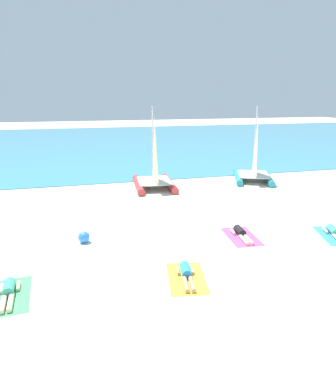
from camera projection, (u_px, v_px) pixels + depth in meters
The scene contains 13 objects.
ground_plane at pixel (149, 191), 19.16m from camera, with size 120.00×120.00×0.00m, color silver.
ocean_water at pixel (112, 142), 39.94m from camera, with size 120.00×40.00×0.05m, color teal.
sailboat_teal at pixel (254, 170), 21.40m from camera, with size 3.52×4.23×4.73m.
sailboat_red at pixel (154, 176), 19.74m from camera, with size 2.58×3.80×4.75m.
towel_leftmost at pixel (9, 296), 9.08m from camera, with size 1.10×1.90×0.01m, color #4CB266.
sunbather_leftmost at pixel (9, 291), 9.11m from camera, with size 0.58×1.57×0.30m.
towel_center_left at pixel (187, 278), 9.99m from camera, with size 1.10×1.90×0.01m, color yellow.
sunbather_center_left at pixel (186, 273), 10.02m from camera, with size 0.67×1.57×0.30m.
towel_center_right at pixel (241, 236), 12.96m from camera, with size 1.10×1.90×0.01m, color #D84C99.
sunbather_center_right at pixel (241, 233), 12.99m from camera, with size 0.57×1.57×0.30m.
towel_rightmost at pixel (335, 236), 13.03m from camera, with size 1.10×1.90×0.01m, color #338CD8.
sunbather_rightmost at pixel (334, 232), 13.06m from camera, with size 0.84×1.54×0.30m.
beach_ball at pixel (84, 237), 12.39m from camera, with size 0.43×0.43×0.43m, color #337FE5.
Camera 1 is at (-3.53, -8.11, 5.26)m, focal length 31.04 mm.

